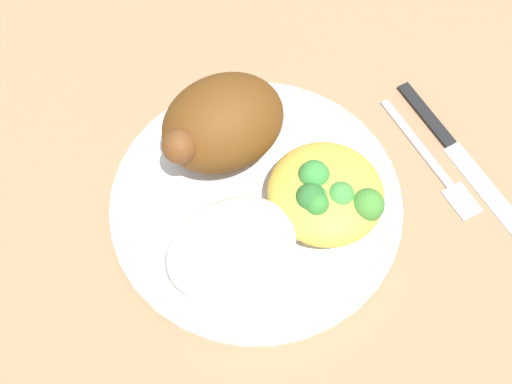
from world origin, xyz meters
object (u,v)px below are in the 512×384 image
(roasted_chicken, at_px, (223,123))
(rice_pile, at_px, (232,248))
(knife, at_px, (450,144))
(plate, at_px, (256,202))
(fork, at_px, (433,163))
(mac_cheese_with_broccoli, at_px, (326,194))

(roasted_chicken, relative_size, rice_pile, 1.05)
(knife, bearing_deg, plate, -8.65)
(plate, xyz_separation_m, fork, (-0.17, 0.04, -0.01))
(mac_cheese_with_broccoli, bearing_deg, plate, -34.87)
(plate, distance_m, mac_cheese_with_broccoli, 0.07)
(knife, bearing_deg, rice_pile, 2.47)
(roasted_chicken, relative_size, knife, 0.61)
(fork, bearing_deg, roasted_chicken, -30.15)
(roasted_chicken, xyz_separation_m, mac_cheese_with_broccoli, (-0.05, 0.09, -0.02))
(plate, relative_size, mac_cheese_with_broccoli, 2.58)
(mac_cheese_with_broccoli, distance_m, knife, 0.15)
(mac_cheese_with_broccoli, bearing_deg, roasted_chicken, -61.88)
(plate, relative_size, knife, 1.35)
(plate, bearing_deg, roasted_chicken, -89.43)
(roasted_chicken, height_order, rice_pile, roasted_chicken)
(rice_pile, xyz_separation_m, fork, (-0.21, -0.00, -0.04))
(roasted_chicken, height_order, mac_cheese_with_broccoli, roasted_chicken)
(plate, xyz_separation_m, roasted_chicken, (0.00, -0.06, 0.05))
(mac_cheese_with_broccoli, relative_size, knife, 0.53)
(plate, relative_size, rice_pile, 2.35)
(plate, xyz_separation_m, mac_cheese_with_broccoli, (-0.05, 0.03, 0.03))
(rice_pile, bearing_deg, mac_cheese_with_broccoli, -176.54)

